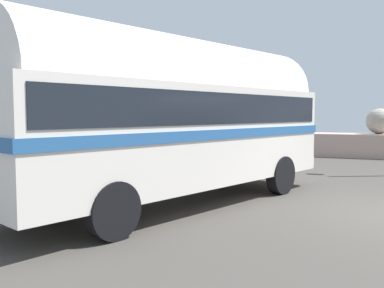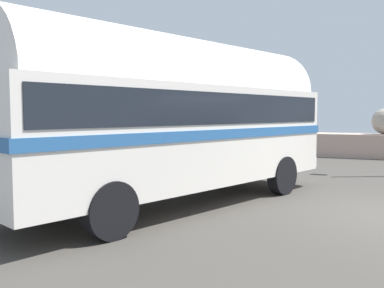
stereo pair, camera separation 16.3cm
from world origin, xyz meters
The scene contains 2 objects.
breakwater centered at (-0.21, 11.80, 0.71)m, with size 31.36×2.15×2.31m.
vintage_coach centered at (-4.68, -0.69, 2.05)m, with size 5.31×8.87×3.70m.
Camera 1 is at (-0.98, -9.18, 2.05)m, focal length 39.06 mm.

